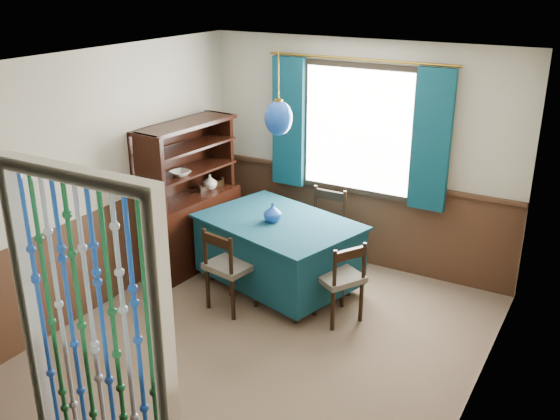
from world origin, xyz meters
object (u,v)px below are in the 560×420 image
Objects in this scene: chair_right at (340,278)px; dining_table at (279,249)px; sideboard at (190,217)px; vase_sideboard at (210,181)px; chair_far at (323,228)px; bowl_shelf at (180,173)px; pendant_lamp at (278,118)px; vase_table at (273,213)px; chair_left at (223,219)px; chair_near at (229,267)px.

dining_table is at bearing 101.62° from chair_right.
vase_sideboard is at bearing 84.71° from sideboard.
bowl_shelf is (-1.26, -0.88, 0.68)m from chair_far.
dining_table is at bearing 116.57° from pendant_lamp.
sideboard is 1.95× the size of pendant_lamp.
sideboard reaches higher than vase_table.
chair_left is 1.85m from chair_right.
bowl_shelf reaches higher than chair_near.
chair_far is (0.38, 1.31, 0.02)m from chair_near.
chair_near is 1.52m from pendant_lamp.
dining_table is 0.66m from chair_near.
chair_right is 1.00m from vase_table.
chair_near is 1.04× the size of chair_right.
chair_near is at bearing -91.66° from dining_table.
dining_table is at bearing 46.02° from vase_table.
chair_left is 4.01× the size of bowl_shelf.
vase_sideboard is at bearing 179.46° from dining_table.
dining_table is 2.21× the size of chair_right.
chair_far is 1.09× the size of chair_right.
bowl_shelf is at bearing 164.28° from chair_near.
vase_sideboard reaches higher than dining_table.
dining_table is at bearing -16.00° from vase_sideboard.
chair_left is 5.18× the size of vase_table.
chair_right is 4.41× the size of vase_sideboard.
vase_sideboard is at bearing 161.09° from vase_table.
dining_table is 0.88m from chair_right.
chair_far is at bearing 74.73° from pendant_lamp.
chair_far is 3.92× the size of bowl_shelf.
dining_table is 9.72× the size of vase_sideboard.
dining_table is 1.99× the size of chair_left.
chair_near is 1.20m from bowl_shelf.
vase_table is at bearing -118.52° from dining_table.
chair_right is 1.64m from pendant_lamp.
vase_table is 1.09m from vase_sideboard.
sideboard is 0.47m from vase_sideboard.
chair_left is at bearing 157.87° from vase_table.
chair_left reaches higher than chair_far.
vase_sideboard is (0.06, 0.33, 0.34)m from sideboard.
chair_left is 1.11× the size of chair_right.
chair_right is at bearing 28.68° from chair_near.
chair_right is (0.65, -0.96, -0.04)m from chair_far.
sideboard reaches higher than chair_left.
chair_right is at bearing -17.23° from vase_sideboard.
dining_table is 2.11× the size of chair_near.
dining_table is 0.70m from chair_far.
dining_table is 2.03× the size of chair_far.
bowl_shelf is at bearing -169.17° from pendant_lamp.
vase_sideboard is at bearing 143.21° from chair_near.
bowl_shelf is (-1.91, 0.08, 0.72)m from chair_right.
pendant_lamp reaches higher than sideboard.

